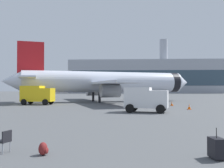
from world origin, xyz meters
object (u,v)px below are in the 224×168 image
object	(u,v)px
service_truck	(37,94)
safety_cone_mid	(172,104)
cargo_van	(146,98)
safety_cone_near	(189,107)
airplane_at_gate	(105,82)
rolling_suitcase	(217,148)
traveller_backpack	(43,149)
gate_chair	(4,140)

from	to	relation	value
service_truck	safety_cone_mid	bearing A→B (deg)	-3.47
cargo_van	safety_cone_near	size ratio (longest dim) A/B	7.20
airplane_at_gate	rolling_suitcase	size ratio (longest dim) A/B	31.38
cargo_van	safety_cone_mid	size ratio (longest dim) A/B	7.63
cargo_van	safety_cone_near	xyz separation A→B (m)	(5.42, 3.94, -1.13)
airplane_at_gate	traveller_backpack	bearing A→B (deg)	-88.75
cargo_van	traveller_backpack	distance (m)	18.04
rolling_suitcase	traveller_backpack	size ratio (longest dim) A/B	2.29
rolling_suitcase	gate_chair	distance (m)	7.91
cargo_van	rolling_suitcase	world-z (taller)	cargo_van
safety_cone_mid	airplane_at_gate	bearing A→B (deg)	136.14
safety_cone_near	gate_chair	xyz separation A→B (m)	(-12.15, -20.95, 0.17)
safety_cone_mid	gate_chair	size ratio (longest dim) A/B	0.72
safety_cone_near	safety_cone_mid	size ratio (longest dim) A/B	1.06
safety_cone_mid	gate_chair	world-z (taller)	gate_chair
service_truck	traveller_backpack	distance (m)	30.76
cargo_van	safety_cone_near	world-z (taller)	cargo_van
cargo_van	safety_cone_mid	world-z (taller)	cargo_van
airplane_at_gate	gate_chair	xyz separation A→B (m)	(-0.81, -37.40, -3.16)
safety_cone_near	safety_cone_mid	distance (m)	6.48
safety_cone_near	traveller_backpack	world-z (taller)	safety_cone_near
gate_chair	airplane_at_gate	bearing A→B (deg)	88.76
safety_cone_mid	cargo_van	bearing A→B (deg)	-113.55
service_truck	traveller_backpack	size ratio (longest dim) A/B	10.30
airplane_at_gate	cargo_van	xyz separation A→B (m)	(5.92, -20.39, -2.21)
airplane_at_gate	cargo_van	bearing A→B (deg)	-73.81
service_truck	safety_cone_near	distance (m)	22.50
traveller_backpack	gate_chair	world-z (taller)	gate_chair
safety_cone_near	safety_cone_mid	world-z (taller)	safety_cone_near
safety_cone_mid	service_truck	bearing A→B (deg)	176.53
service_truck	safety_cone_mid	xyz separation A→B (m)	(20.21, -1.22, -1.30)
cargo_van	rolling_suitcase	bearing A→B (deg)	-86.16
cargo_van	gate_chair	world-z (taller)	cargo_van
airplane_at_gate	traveller_backpack	world-z (taller)	airplane_at_gate
service_truck	gate_chair	size ratio (longest dim) A/B	5.75
rolling_suitcase	gate_chair	xyz separation A→B (m)	(-7.90, 0.41, 0.11)
airplane_at_gate	gate_chair	bearing A→B (deg)	-91.24
airplane_at_gate	gate_chair	distance (m)	37.55
airplane_at_gate	rolling_suitcase	bearing A→B (deg)	-79.38
traveller_backpack	cargo_van	bearing A→B (deg)	73.53
airplane_at_gate	service_truck	distance (m)	13.31
airplane_at_gate	service_truck	bearing A→B (deg)	-137.99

